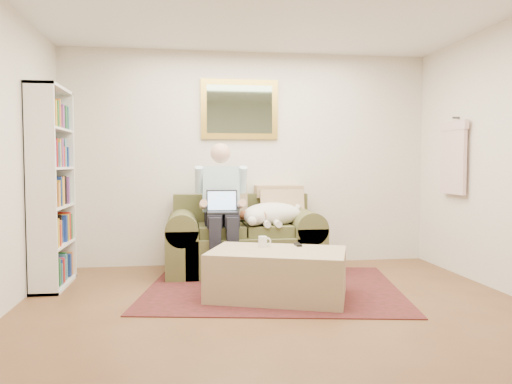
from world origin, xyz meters
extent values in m
cube|color=brown|center=(0.00, 0.00, 0.00)|extent=(4.50, 5.00, 0.01)
cube|color=white|center=(0.00, 2.50, 1.30)|extent=(4.50, 0.01, 2.60)
cube|color=black|center=(0.08, 1.22, 0.01)|extent=(2.76, 2.36, 0.01)
cube|color=brown|center=(-0.12, 1.99, 0.22)|extent=(1.33, 0.85, 0.43)
cube|color=brown|center=(-0.12, 2.36, 0.65)|extent=(1.61, 0.19, 0.44)
cube|color=brown|center=(-0.81, 1.99, 0.27)|extent=(0.35, 0.85, 0.88)
cube|color=brown|center=(0.58, 1.99, 0.27)|extent=(0.35, 0.85, 0.88)
cube|color=brown|center=(-0.38, 1.94, 0.49)|extent=(0.50, 0.57, 0.12)
cube|color=brown|center=(0.15, 1.94, 0.49)|extent=(0.50, 0.57, 0.12)
cube|color=black|center=(-0.38, 1.74, 0.71)|extent=(0.34, 0.24, 0.02)
cube|color=black|center=(-0.38, 1.86, 0.83)|extent=(0.34, 0.06, 0.23)
cube|color=#99BFF2|center=(-0.38, 1.85, 0.83)|extent=(0.31, 0.05, 0.20)
cube|color=tan|center=(0.07, 0.86, 0.22)|extent=(1.41, 1.14, 0.44)
cylinder|color=white|center=(-0.04, 1.07, 0.49)|extent=(0.08, 0.08, 0.10)
cube|color=black|center=(0.31, 1.08, 0.45)|extent=(0.05, 0.15, 0.02)
cube|color=gold|center=(-0.12, 2.48, 1.90)|extent=(0.94, 0.04, 0.72)
cube|color=gray|center=(-0.12, 2.46, 1.90)|extent=(0.80, 0.01, 0.58)
camera|label=1|loc=(-0.76, -3.61, 1.24)|focal=35.00mm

